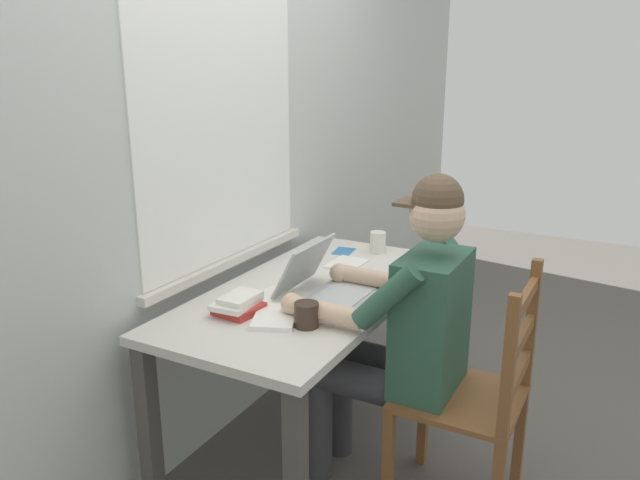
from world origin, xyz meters
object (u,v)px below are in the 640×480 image
object	(u,v)px
coffee_mug_white	(378,242)
landscape_photo_print	(344,251)
seated_person	(403,324)
book_stack_main	(238,304)
laptop	(327,284)
computer_mouse	(373,274)
coffee_mug_dark	(307,314)
wooden_chair	(475,398)
desk	(313,311)

from	to	relation	value
coffee_mug_white	landscape_photo_print	world-z (taller)	coffee_mug_white
seated_person	book_stack_main	world-z (taller)	seated_person
laptop	book_stack_main	xyz separation A→B (m)	(-0.30, 0.21, -0.02)
laptop	computer_mouse	size ratio (longest dim) A/B	3.37
book_stack_main	coffee_mug_dark	bearing A→B (deg)	-86.65
wooden_chair	book_stack_main	world-z (taller)	wooden_chair
desk	coffee_mug_dark	size ratio (longest dim) A/B	11.39
wooden_chair	coffee_mug_white	bearing A→B (deg)	44.58
computer_mouse	coffee_mug_dark	size ratio (longest dim) A/B	0.81
coffee_mug_white	coffee_mug_dark	xyz separation A→B (m)	(-0.92, -0.12, -0.01)
computer_mouse	book_stack_main	bearing A→B (deg)	154.51
coffee_mug_dark	book_stack_main	xyz separation A→B (m)	(-0.02, 0.28, -0.01)
seated_person	coffee_mug_dark	size ratio (longest dim) A/B	10.08
laptop	landscape_photo_print	xyz separation A→B (m)	(0.57, 0.20, -0.05)
computer_mouse	coffee_mug_dark	world-z (taller)	coffee_mug_dark
laptop	coffee_mug_white	distance (m)	0.64
seated_person	wooden_chair	bearing A→B (deg)	-90.00
computer_mouse	coffee_mug_dark	distance (m)	0.57
wooden_chair	laptop	size ratio (longest dim) A/B	2.80
wooden_chair	coffee_mug_white	distance (m)	1.00
book_stack_main	computer_mouse	bearing A→B (deg)	-25.49
seated_person	computer_mouse	xyz separation A→B (m)	(0.33, 0.26, 0.05)
wooden_chair	coffee_mug_dark	bearing A→B (deg)	113.57
seated_person	laptop	xyz separation A→B (m)	(0.05, 0.34, 0.08)
book_stack_main	landscape_photo_print	size ratio (longest dim) A/B	1.46
seated_person	book_stack_main	xyz separation A→B (m)	(-0.25, 0.54, 0.06)
coffee_mug_white	landscape_photo_print	xyz separation A→B (m)	(-0.07, 0.15, -0.05)
laptop	coffee_mug_white	world-z (taller)	laptop
computer_mouse	landscape_photo_print	world-z (taller)	computer_mouse
wooden_chair	coffee_mug_dark	xyz separation A→B (m)	(-0.24, 0.55, 0.30)
wooden_chair	coffee_mug_dark	distance (m)	0.67
desk	coffee_mug_white	xyz separation A→B (m)	(0.59, -0.04, 0.15)
desk	landscape_photo_print	size ratio (longest dim) A/B	10.85
wooden_chair	laptop	bearing A→B (deg)	85.68
computer_mouse	coffee_mug_white	size ratio (longest dim) A/B	0.88
coffee_mug_dark	landscape_photo_print	bearing A→B (deg)	17.99
wooden_chair	coffee_mug_white	xyz separation A→B (m)	(0.68, 0.67, 0.30)
desk	wooden_chair	xyz separation A→B (m)	(-0.09, -0.71, -0.16)
seated_person	coffee_mug_dark	distance (m)	0.36
wooden_chair	book_stack_main	size ratio (longest dim) A/B	4.98
laptop	desk	bearing A→B (deg)	62.01
laptop	wooden_chair	bearing A→B (deg)	-94.32
book_stack_main	seated_person	bearing A→B (deg)	-64.92
desk	book_stack_main	distance (m)	0.39
desk	seated_person	xyz separation A→B (m)	(-0.09, -0.43, 0.07)
laptop	seated_person	bearing A→B (deg)	-97.89
coffee_mug_white	wooden_chair	bearing A→B (deg)	-135.42
wooden_chair	book_stack_main	distance (m)	0.91
book_stack_main	landscape_photo_print	world-z (taller)	book_stack_main
computer_mouse	landscape_photo_print	size ratio (longest dim) A/B	0.77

